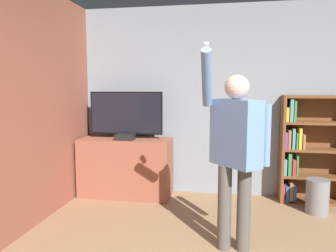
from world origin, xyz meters
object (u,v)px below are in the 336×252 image
object	(u,v)px
television	(126,114)
waste_bin	(317,196)
game_console	(125,137)
bookshelf	(308,151)
person	(236,145)

from	to	relation	value
television	waste_bin	world-z (taller)	television
game_console	bookshelf	bearing A→B (deg)	6.10
game_console	television	bearing A→B (deg)	100.03
bookshelf	waste_bin	size ratio (longest dim) A/B	3.39
television	waste_bin	xyz separation A→B (m)	(2.53, -0.30, -0.96)
television	game_console	distance (m)	0.34
bookshelf	person	world-z (taller)	person
game_console	bookshelf	distance (m)	2.49
television	person	bearing A→B (deg)	-43.53
game_console	waste_bin	xyz separation A→B (m)	(2.50, -0.14, -0.65)
game_console	waste_bin	world-z (taller)	game_console
game_console	waste_bin	size ratio (longest dim) A/B	0.59
television	waste_bin	distance (m)	2.72
game_console	bookshelf	size ratio (longest dim) A/B	0.18
game_console	person	distance (m)	1.94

